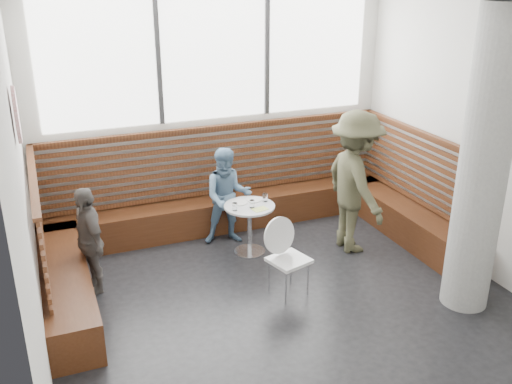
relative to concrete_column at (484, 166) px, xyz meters
name	(u,v)px	position (x,y,z in m)	size (l,w,h in m)	color
room	(293,170)	(-1.85, 0.60, 0.00)	(5.00, 5.00, 3.20)	silver
booth	(234,213)	(-1.85, 2.37, -1.19)	(5.00, 2.50, 1.44)	#3F200F
concrete_column	(484,166)	(0.00, 0.00, 0.00)	(0.50, 0.50, 3.20)	gray
wall_art	(17,115)	(-4.31, 1.00, 0.70)	(0.50, 0.50, 0.03)	white
cafe_table	(250,219)	(-1.79, 1.98, -1.12)	(0.65, 0.65, 0.67)	silver
cafe_chair	(287,251)	(-1.75, 0.94, -1.08)	(0.43, 0.42, 0.89)	white
adult_man	(355,182)	(-0.48, 1.61, -0.67)	(1.20, 0.69, 1.86)	#494830
child_back	(228,196)	(-1.94, 2.39, -0.94)	(0.64, 0.50, 1.32)	#5C7E9F
child_left	(89,240)	(-3.79, 1.79, -0.97)	(0.74, 0.31, 1.27)	#5A5652
plate_near	(240,203)	(-1.87, 2.10, -0.93)	(0.20, 0.20, 0.01)	white
plate_far	(254,200)	(-1.67, 2.11, -0.93)	(0.18, 0.18, 0.01)	white
glass_left	(235,207)	(-2.01, 1.90, -0.88)	(0.06, 0.06, 0.10)	white
glass_mid	(252,204)	(-1.78, 1.91, -0.88)	(0.06, 0.06, 0.10)	white
glass_right	(265,197)	(-1.55, 2.04, -0.88)	(0.07, 0.07, 0.10)	white
menu_card	(260,209)	(-1.71, 1.82, -0.93)	(0.20, 0.14, 0.00)	#A5C64C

